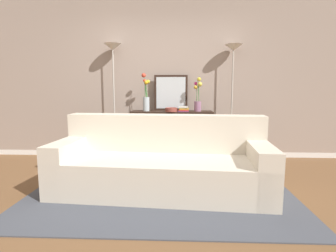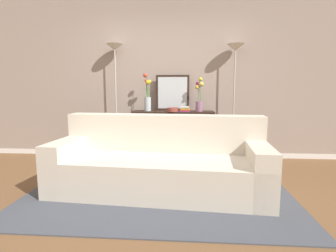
% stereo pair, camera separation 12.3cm
% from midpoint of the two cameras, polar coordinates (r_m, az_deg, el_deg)
% --- Properties ---
extents(ground_plane, '(16.00, 16.00, 0.02)m').
position_cam_midpoint_polar(ground_plane, '(3.06, -5.71, -15.42)').
color(ground_plane, brown).
extents(back_wall, '(12.00, 0.15, 3.08)m').
position_cam_midpoint_polar(back_wall, '(4.80, -2.54, 11.91)').
color(back_wall, white).
rests_on(back_wall, ground).
extents(area_rug, '(3.00, 1.86, 0.01)m').
position_cam_midpoint_polar(area_rug, '(3.15, -2.70, -14.41)').
color(area_rug, '#474C56').
rests_on(area_rug, ground).
extents(couch, '(2.52, 1.12, 0.88)m').
position_cam_midpoint_polar(couch, '(3.20, -2.39, -8.25)').
color(couch, beige).
rests_on(couch, ground).
extents(console_table, '(1.35, 0.37, 0.83)m').
position_cam_midpoint_polar(console_table, '(4.50, 0.01, -0.09)').
color(console_table, black).
rests_on(console_table, ground).
extents(floor_lamp_left, '(0.28, 0.28, 1.94)m').
position_cam_midpoint_polar(floor_lamp_left, '(4.66, -12.37, 11.71)').
color(floor_lamp_left, '#B7B2A8').
rests_on(floor_lamp_left, ground).
extents(floor_lamp_right, '(0.28, 0.28, 1.92)m').
position_cam_midpoint_polar(floor_lamp_right, '(4.58, 12.88, 11.52)').
color(floor_lamp_right, '#B7B2A8').
rests_on(floor_lamp_right, ground).
extents(wall_mirror, '(0.57, 0.02, 0.60)m').
position_cam_midpoint_polar(wall_mirror, '(4.61, -0.15, 7.08)').
color(wall_mirror, black).
rests_on(wall_mirror, console_table).
extents(vase_tall_flowers, '(0.14, 0.12, 0.63)m').
position_cam_midpoint_polar(vase_tall_flowers, '(4.50, -5.50, 6.23)').
color(vase_tall_flowers, silver).
rests_on(vase_tall_flowers, console_table).
extents(vase_short_flowers, '(0.14, 0.12, 0.56)m').
position_cam_midpoint_polar(vase_short_flowers, '(4.44, 5.59, 5.79)').
color(vase_short_flowers, gray).
rests_on(vase_short_flowers, console_table).
extents(fruit_bowl, '(0.20, 0.20, 0.07)m').
position_cam_midpoint_polar(fruit_bowl, '(4.36, -0.10, 3.50)').
color(fruit_bowl, brown).
rests_on(fruit_bowl, console_table).
extents(book_stack, '(0.18, 0.15, 0.09)m').
position_cam_midpoint_polar(book_stack, '(4.36, 2.52, 3.60)').
color(book_stack, '#6B3360').
rests_on(book_stack, console_table).
extents(book_row_under_console, '(0.26, 0.17, 0.13)m').
position_cam_midpoint_polar(book_row_under_console, '(4.64, -5.40, -6.39)').
color(book_row_under_console, gold).
rests_on(book_row_under_console, ground).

